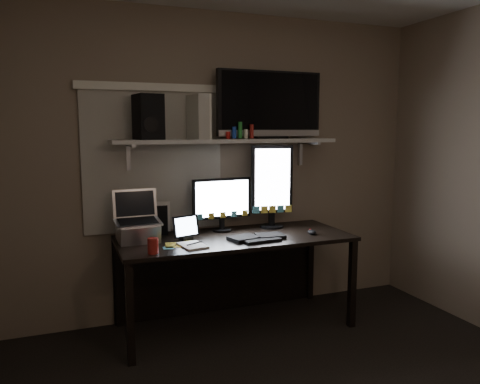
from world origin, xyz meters
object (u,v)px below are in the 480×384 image
desk (230,254)px  monitor_portrait (272,186)px  laptop (138,217)px  cup (153,246)px  tablet (186,228)px  monitor_landscape (222,204)px  keyboard (257,237)px  speaker (148,117)px  tv (270,105)px  mouse (312,232)px  game_console (199,117)px

desk → monitor_portrait: bearing=11.6°
laptop → cup: (0.04, -0.37, -0.13)m
desk → tablet: tablet is taller
laptop → monitor_landscape: bearing=7.3°
keyboard → speaker: bearing=151.8°
desk → tv: size_ratio=1.97×
monitor_portrait → cup: (-1.09, -0.48, -0.30)m
tablet → tv: tv is taller
desk → mouse: mouse is taller
keyboard → monitor_portrait: bearing=45.2°
mouse → tablet: tablet is taller
monitor_landscape → keyboard: (0.16, -0.36, -0.21)m
monitor_portrait → tv: 0.67m
tablet → cup: bearing=-152.2°
tablet → tv: size_ratio=0.23×
keyboard → tv: (0.26, 0.37, 1.01)m
speaker → mouse: bearing=-24.0°
cup → keyboard: bearing=9.5°
tablet → speaker: size_ratio=0.65×
tv → speaker: 1.02m
speaker → keyboard: bearing=-31.7°
desk → mouse: (0.60, -0.27, 0.19)m
cup → tv: bearing=25.0°
monitor_landscape → game_console: size_ratio=1.47×
keyboard → tablet: 0.55m
desk → cup: bearing=-150.1°
monitor_landscape → speaker: bearing=178.9°
speaker → tv: bearing=-6.0°
monitor_landscape → monitor_portrait: size_ratio=0.71×
mouse → tablet: (-0.98, 0.18, 0.08)m
mouse → speaker: 1.55m
speaker → monitor_portrait: bearing=-7.4°
monitor_landscape → laptop: bearing=-175.4°
game_console → speaker: bearing=178.1°
laptop → tv: bearing=3.9°
cup → monitor_landscape: bearing=37.0°
tv → tablet: bearing=-166.5°
tablet → mouse: bearing=-27.1°
monitor_portrait → keyboard: size_ratio=1.63×
desk → monitor_landscape: (-0.03, 0.10, 0.40)m
tablet → speaker: speaker is taller
speaker → game_console: bearing=-3.8°
tablet → speaker: 0.87m
monitor_portrait → game_console: (-0.63, 0.01, 0.57)m
monitor_portrait → tv: size_ratio=0.78×
mouse → speaker: (-1.22, 0.32, 0.90)m
keyboard → tablet: tablet is taller
tablet → monitor_portrait: bearing=-4.3°
laptop → cup: 0.39m
laptop → tv: (1.12, 0.13, 0.84)m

